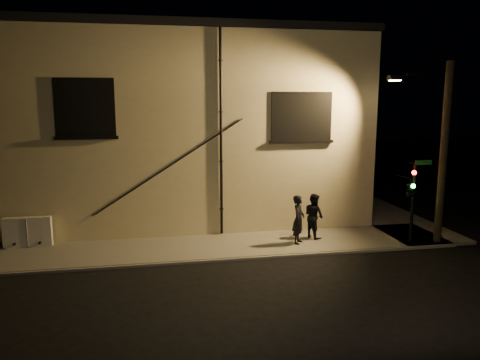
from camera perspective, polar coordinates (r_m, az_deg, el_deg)
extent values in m
plane|color=black|center=(17.40, 5.19, -9.36)|extent=(90.00, 90.00, 0.00)
cube|color=slate|center=(18.25, -5.33, -8.23)|extent=(20.00, 3.00, 0.12)
cube|color=slate|center=(26.84, 13.87, -2.55)|extent=(3.00, 16.00, 0.12)
cube|color=beige|center=(24.86, -7.19, 6.45)|extent=(16.00, 12.00, 8.50)
cube|color=black|center=(24.98, -7.42, 16.57)|extent=(16.20, 12.20, 0.30)
cube|color=black|center=(18.89, -18.35, 8.42)|extent=(2.20, 0.10, 2.20)
cube|color=black|center=(18.91, -18.34, 8.43)|extent=(1.98, 0.05, 1.98)
cube|color=black|center=(19.76, 7.52, 7.73)|extent=(2.60, 0.10, 2.00)
cube|color=#A5B28C|center=(19.77, 7.51, 7.73)|extent=(2.38, 0.05, 1.78)
cylinder|color=black|center=(18.95, -2.33, 5.62)|extent=(0.11, 0.11, 8.30)
cylinder|color=black|center=(18.92, -8.92, 1.51)|extent=(5.96, 0.04, 3.75)
cylinder|color=black|center=(18.92, -8.56, 1.70)|extent=(5.96, 0.04, 3.75)
cube|color=silver|center=(19.71, -24.47, -5.79)|extent=(1.75, 0.30, 1.15)
imported|color=black|center=(18.41, 7.15, -4.79)|extent=(0.75, 0.83, 1.91)
imported|color=black|center=(19.25, 8.99, -4.33)|extent=(0.97, 1.08, 1.82)
cylinder|color=black|center=(19.46, 20.29, -2.71)|extent=(0.12, 0.12, 3.12)
imported|color=black|center=(19.12, 20.03, -0.88)|extent=(0.68, 1.92, 0.76)
sphere|color=#FF140C|center=(18.88, 20.47, 0.85)|extent=(0.17, 0.17, 0.17)
sphere|color=#14FF3F|center=(18.96, 20.37, -0.70)|extent=(0.17, 0.17, 0.17)
cube|color=#0C4C1E|center=(19.38, 21.46, 2.00)|extent=(0.70, 0.03, 0.18)
cylinder|color=black|center=(19.66, 23.56, 2.75)|extent=(0.30, 0.30, 7.11)
cylinder|color=black|center=(19.58, 21.29, 11.87)|extent=(1.81, 0.99, 0.10)
cube|color=black|center=(19.65, 18.39, 11.74)|extent=(0.55, 0.28, 0.18)
cube|color=#FFC672|center=(19.65, 18.38, 11.45)|extent=(0.42, 0.20, 0.04)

